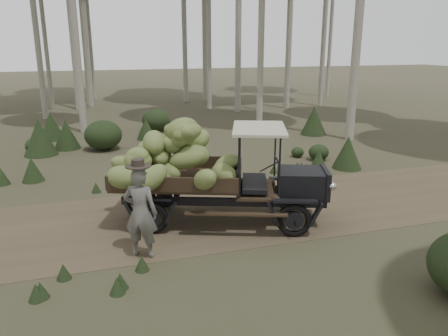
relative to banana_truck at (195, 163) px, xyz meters
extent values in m
plane|color=#473D2B|center=(-1.21, 0.30, -1.43)|extent=(120.00, 120.00, 0.00)
cube|color=brown|center=(-1.21, 0.30, -1.42)|extent=(70.00, 4.00, 0.01)
cube|color=black|center=(2.28, -0.74, -0.43)|extent=(1.26, 1.23, 0.55)
cube|color=black|center=(2.80, -0.93, -0.43)|extent=(0.43, 0.97, 0.62)
cube|color=black|center=(0.97, -0.26, -0.33)|extent=(0.55, 1.34, 0.55)
cube|color=#38281C|center=(-0.34, 0.21, -0.43)|extent=(3.24, 2.64, 0.08)
cube|color=#38281C|center=(-0.03, 1.06, -0.25)|extent=(2.65, 1.01, 0.32)
cube|color=#38281C|center=(-0.65, -0.63, -0.25)|extent=(2.65, 1.01, 0.32)
cube|color=#38281C|center=(-1.65, 0.69, -0.25)|extent=(0.67, 1.71, 0.32)
cube|color=beige|center=(1.37, -0.41, 0.79)|extent=(1.66, 1.99, 0.06)
cube|color=black|center=(0.77, 0.21, -0.81)|extent=(4.35, 1.66, 0.18)
cube|color=black|center=(0.51, -0.50, -0.81)|extent=(4.35, 1.66, 0.18)
torus|color=black|center=(2.37, 0.08, -1.05)|extent=(0.76, 0.39, 0.76)
torus|color=black|center=(1.82, -1.42, -1.05)|extent=(0.76, 0.39, 0.76)
torus|color=black|center=(-0.54, 1.13, -1.05)|extent=(0.76, 0.39, 0.76)
torus|color=black|center=(-1.08, -0.37, -1.05)|extent=(0.76, 0.39, 0.76)
sphere|color=beige|center=(3.03, -0.53, -0.38)|extent=(0.18, 0.18, 0.18)
sphere|color=beige|center=(2.72, -1.38, -0.38)|extent=(0.18, 0.18, 0.18)
ellipsoid|color=olive|center=(-0.60, 0.23, -0.22)|extent=(0.50, 0.91, 0.53)
ellipsoid|color=olive|center=(-0.17, -0.01, 0.11)|extent=(1.01, 0.71, 0.65)
ellipsoid|color=olive|center=(-0.70, 0.43, 0.41)|extent=(0.93, 0.62, 0.65)
ellipsoid|color=olive|center=(-0.24, 0.10, 0.70)|extent=(0.83, 0.73, 0.58)
ellipsoid|color=olive|center=(-1.41, 0.83, -0.15)|extent=(0.99, 0.62, 0.61)
ellipsoid|color=olive|center=(-0.68, 0.36, 0.14)|extent=(0.65, 0.89, 0.46)
ellipsoid|color=olive|center=(0.22, 0.27, 0.50)|extent=(0.67, 0.80, 0.48)
ellipsoid|color=olive|center=(-0.23, 0.20, 0.66)|extent=(0.77, 0.83, 0.56)
ellipsoid|color=olive|center=(-0.56, 0.10, -0.21)|extent=(0.68, 0.75, 0.47)
ellipsoid|color=olive|center=(-1.27, 0.14, 0.20)|extent=(0.82, 0.84, 0.62)
ellipsoid|color=olive|center=(-0.38, 0.21, 0.51)|extent=(0.80, 0.93, 0.57)
ellipsoid|color=olive|center=(-0.31, 0.30, 0.66)|extent=(0.83, 0.57, 0.59)
ellipsoid|color=olive|center=(-1.63, -0.16, -0.14)|extent=(0.86, 0.77, 0.54)
ellipsoid|color=olive|center=(-1.25, 0.10, 0.13)|extent=(0.80, 0.72, 0.53)
ellipsoid|color=olive|center=(-0.05, 0.18, 0.51)|extent=(0.80, 0.49, 0.43)
ellipsoid|color=olive|center=(-0.15, 0.08, 0.66)|extent=(0.52, 0.85, 0.63)
ellipsoid|color=olive|center=(0.53, -0.56, -0.16)|extent=(0.80, 0.92, 0.65)
ellipsoid|color=olive|center=(-0.88, 0.96, 0.16)|extent=(0.94, 0.88, 0.68)
ellipsoid|color=olive|center=(-0.42, 0.26, 0.40)|extent=(0.84, 0.73, 0.62)
ellipsoid|color=olive|center=(-0.23, 0.20, 0.76)|extent=(0.88, 0.63, 0.62)
ellipsoid|color=olive|center=(0.77, 0.03, -0.12)|extent=(0.93, 0.73, 0.63)
ellipsoid|color=olive|center=(0.00, 0.06, 0.18)|extent=(0.77, 0.56, 0.59)
ellipsoid|color=olive|center=(-0.85, 0.33, 0.46)|extent=(0.61, 0.90, 0.67)
ellipsoid|color=olive|center=(-0.14, 0.08, 0.69)|extent=(0.87, 0.65, 0.50)
ellipsoid|color=olive|center=(-1.04, -0.54, -0.09)|extent=(0.97, 0.71, 0.75)
ellipsoid|color=olive|center=(-0.01, -0.92, -0.11)|extent=(0.62, 0.89, 0.70)
imported|color=#615F59|center=(-1.40, -1.35, -0.52)|extent=(0.79, 0.69, 1.82)
cylinder|color=#322923|center=(-1.40, -1.35, 0.41)|extent=(0.65, 0.65, 0.02)
cylinder|color=#322923|center=(-1.40, -1.35, 0.47)|extent=(0.33, 0.33, 0.15)
cone|color=#233319|center=(5.87, 2.93, -0.89)|extent=(0.97, 0.97, 1.08)
cone|color=#233319|center=(-3.98, 4.47, -1.06)|extent=(0.66, 0.66, 0.74)
cone|color=#233319|center=(-4.04, 7.82, -0.75)|extent=(1.22, 1.22, 1.35)
cone|color=#233319|center=(0.07, 9.43, -0.96)|extent=(0.84, 0.84, 0.93)
cone|color=#233319|center=(-2.05, 10.14, -1.12)|extent=(0.56, 0.56, 0.62)
cone|color=#233319|center=(-3.82, 10.54, -0.83)|extent=(1.07, 1.07, 1.19)
ellipsoid|color=#233319|center=(-1.76, 7.99, -0.84)|extent=(1.44, 1.44, 1.15)
cone|color=#233319|center=(-4.83, 4.39, -1.17)|extent=(0.47, 0.47, 0.52)
cone|color=#233319|center=(4.66, 2.68, -1.04)|extent=(0.69, 0.69, 0.77)
ellipsoid|color=#233319|center=(0.75, 11.08, -0.90)|extent=(1.29, 1.29, 1.03)
cone|color=#233319|center=(-3.14, 8.58, -0.86)|extent=(1.03, 1.03, 1.14)
ellipsoid|color=#233319|center=(4.96, 4.74, -1.24)|extent=(0.46, 0.46, 0.37)
cone|color=#233319|center=(7.47, 8.23, -0.78)|extent=(1.16, 1.16, 1.29)
ellipsoid|color=#233319|center=(-4.18, 7.93, -1.09)|extent=(0.82, 0.82, 0.66)
ellipsoid|color=#233319|center=(5.47, 4.12, -1.14)|extent=(0.71, 0.71, 0.57)
cone|color=#233319|center=(0.81, 3.18, -1.28)|extent=(0.27, 0.27, 0.30)
cone|color=#233319|center=(3.32, 3.12, -1.28)|extent=(0.27, 0.27, 0.30)
cone|color=#233319|center=(-1.97, -2.58, -1.28)|extent=(0.27, 0.27, 0.30)
cone|color=#233319|center=(-2.85, -1.82, -1.28)|extent=(0.27, 0.27, 0.30)
cone|color=#233319|center=(-2.19, 2.84, -1.28)|extent=(0.27, 0.27, 0.30)
cone|color=#233319|center=(-1.91, -2.44, -1.28)|extent=(0.27, 0.27, 0.30)
cone|color=#233319|center=(-0.31, 2.52, -1.28)|extent=(0.27, 0.27, 0.30)
cone|color=#233319|center=(4.12, 3.07, -1.28)|extent=(0.27, 0.27, 0.30)
cone|color=#233319|center=(-3.25, -2.39, -1.28)|extent=(0.27, 0.27, 0.30)
cone|color=#233319|center=(-1.48, -1.92, -1.28)|extent=(0.27, 0.27, 0.30)
cone|color=#233319|center=(-3.18, -2.35, -1.28)|extent=(0.27, 0.27, 0.30)
cone|color=#233319|center=(4.44, 2.74, -1.28)|extent=(0.27, 0.27, 0.30)
cone|color=#233319|center=(4.26, 3.05, -1.28)|extent=(0.27, 0.27, 0.30)
camera|label=1|loc=(-2.16, -9.26, 2.63)|focal=35.00mm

